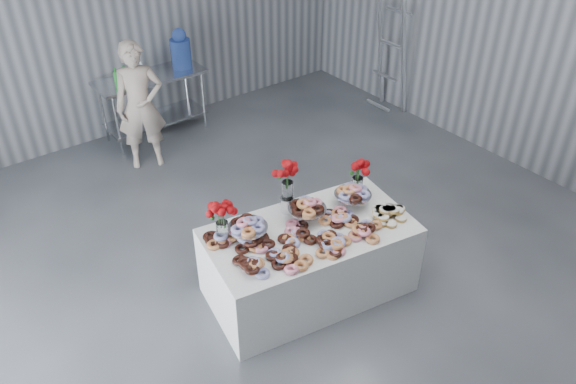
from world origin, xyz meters
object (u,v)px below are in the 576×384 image
display_table (309,261)px  prep_table (153,95)px  water_jug (181,50)px  person (140,106)px  stepladder (392,44)px

display_table → prep_table: prep_table is taller
prep_table → water_jug: (0.50, -0.00, 0.53)m
person → stepladder: 3.72m
prep_table → stepladder: 3.51m
display_table → stepladder: bearing=34.5°
water_jug → display_table: bearing=-101.3°
display_table → person: size_ratio=1.14×
prep_table → person: (-0.45, -0.65, 0.21)m
water_jug → stepladder: 3.03m
water_jug → person: (-0.95, -0.65, -0.32)m
prep_table → person: bearing=-124.9°
display_table → water_jug: size_ratio=3.43×
display_table → water_jug: (0.76, 3.79, 0.77)m
stepladder → prep_table: bearing=155.6°
display_table → person: person is taller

